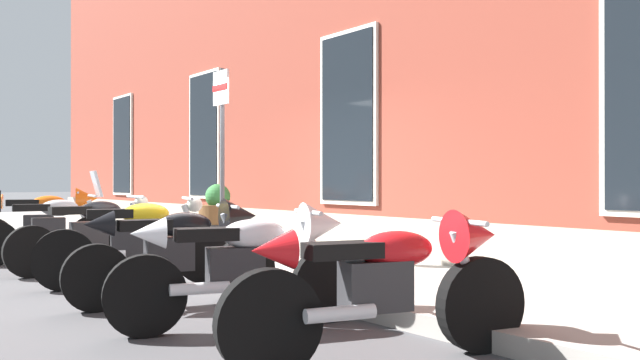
{
  "coord_description": "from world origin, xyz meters",
  "views": [
    {
      "loc": [
        6.88,
        -3.56,
        1.17
      ],
      "look_at": [
        1.35,
        0.79,
        1.19
      ],
      "focal_mm": 35.4,
      "sensor_mm": 36.0,
      "label": 1
    }
  ],
  "objects_px": {
    "motorcycle_yellow_naked": "(138,242)",
    "barrel_planter": "(218,219)",
    "parking_sign": "(222,136)",
    "motorcycle_white_sport": "(252,259)",
    "motorcycle_red_sport": "(394,279)",
    "motorcycle_orange_sport": "(48,218)",
    "motorcycle_silver_touring": "(43,224)",
    "motorcycle_black_naked": "(94,235)",
    "motorcycle_black_sport": "(183,246)"
  },
  "relations": [
    {
      "from": "motorcycle_yellow_naked",
      "to": "barrel_planter",
      "type": "bearing_deg",
      "value": 134.43
    },
    {
      "from": "motorcycle_yellow_naked",
      "to": "barrel_planter",
      "type": "relative_size",
      "value": 2.14
    },
    {
      "from": "parking_sign",
      "to": "barrel_planter",
      "type": "height_order",
      "value": "parking_sign"
    },
    {
      "from": "motorcycle_white_sport",
      "to": "motorcycle_red_sport",
      "type": "xyz_separation_m",
      "value": [
        1.4,
        0.2,
        -0.01
      ]
    },
    {
      "from": "motorcycle_orange_sport",
      "to": "barrel_planter",
      "type": "bearing_deg",
      "value": 50.43
    },
    {
      "from": "motorcycle_silver_touring",
      "to": "motorcycle_black_naked",
      "type": "xyz_separation_m",
      "value": [
        1.44,
        0.25,
        -0.07
      ]
    },
    {
      "from": "motorcycle_silver_touring",
      "to": "motorcycle_black_sport",
      "type": "relative_size",
      "value": 1.03
    },
    {
      "from": "motorcycle_silver_touring",
      "to": "motorcycle_white_sport",
      "type": "distance_m",
      "value": 5.31
    },
    {
      "from": "motorcycle_silver_touring",
      "to": "motorcycle_white_sport",
      "type": "relative_size",
      "value": 1.02
    },
    {
      "from": "motorcycle_orange_sport",
      "to": "barrel_planter",
      "type": "relative_size",
      "value": 2.03
    },
    {
      "from": "motorcycle_yellow_naked",
      "to": "parking_sign",
      "type": "height_order",
      "value": "parking_sign"
    },
    {
      "from": "motorcycle_yellow_naked",
      "to": "motorcycle_white_sport",
      "type": "bearing_deg",
      "value": -1.58
    },
    {
      "from": "motorcycle_yellow_naked",
      "to": "parking_sign",
      "type": "bearing_deg",
      "value": 107.11
    },
    {
      "from": "motorcycle_black_sport",
      "to": "motorcycle_white_sport",
      "type": "bearing_deg",
      "value": -0.58
    },
    {
      "from": "motorcycle_silver_touring",
      "to": "parking_sign",
      "type": "bearing_deg",
      "value": 32.63
    },
    {
      "from": "motorcycle_black_sport",
      "to": "barrel_planter",
      "type": "xyz_separation_m",
      "value": [
        -3.38,
        2.25,
        0.02
      ]
    },
    {
      "from": "motorcycle_black_naked",
      "to": "parking_sign",
      "type": "xyz_separation_m",
      "value": [
        0.99,
        1.3,
        1.27
      ]
    },
    {
      "from": "motorcycle_black_sport",
      "to": "parking_sign",
      "type": "height_order",
      "value": "parking_sign"
    },
    {
      "from": "motorcycle_yellow_naked",
      "to": "barrel_planter",
      "type": "xyz_separation_m",
      "value": [
        -2.15,
        2.19,
        0.08
      ]
    },
    {
      "from": "motorcycle_orange_sport",
      "to": "barrel_planter",
      "type": "height_order",
      "value": "barrel_planter"
    },
    {
      "from": "motorcycle_yellow_naked",
      "to": "motorcycle_white_sport",
      "type": "height_order",
      "value": "same"
    },
    {
      "from": "motorcycle_white_sport",
      "to": "motorcycle_red_sport",
      "type": "distance_m",
      "value": 1.41
    },
    {
      "from": "motorcycle_orange_sport",
      "to": "motorcycle_black_sport",
      "type": "xyz_separation_m",
      "value": [
        5.13,
        -0.13,
        -0.03
      ]
    },
    {
      "from": "motorcycle_white_sport",
      "to": "motorcycle_black_naked",
      "type": "bearing_deg",
      "value": 179.33
    },
    {
      "from": "motorcycle_orange_sport",
      "to": "motorcycle_black_naked",
      "type": "distance_m",
      "value": 2.53
    },
    {
      "from": "motorcycle_orange_sport",
      "to": "motorcycle_white_sport",
      "type": "xyz_separation_m",
      "value": [
        6.39,
        -0.14,
        -0.04
      ]
    },
    {
      "from": "motorcycle_black_sport",
      "to": "motorcycle_red_sport",
      "type": "height_order",
      "value": "motorcycle_black_sport"
    },
    {
      "from": "motorcycle_white_sport",
      "to": "barrel_planter",
      "type": "relative_size",
      "value": 2.09
    },
    {
      "from": "motorcycle_black_naked",
      "to": "parking_sign",
      "type": "relative_size",
      "value": 0.85
    },
    {
      "from": "motorcycle_orange_sport",
      "to": "motorcycle_black_naked",
      "type": "xyz_separation_m",
      "value": [
        2.52,
        -0.1,
        -0.1
      ]
    },
    {
      "from": "motorcycle_red_sport",
      "to": "barrel_planter",
      "type": "xyz_separation_m",
      "value": [
        -6.04,
        2.06,
        0.03
      ]
    },
    {
      "from": "motorcycle_silver_touring",
      "to": "motorcycle_yellow_naked",
      "type": "relative_size",
      "value": 0.99
    },
    {
      "from": "motorcycle_white_sport",
      "to": "motorcycle_black_sport",
      "type": "bearing_deg",
      "value": 179.42
    },
    {
      "from": "motorcycle_black_sport",
      "to": "motorcycle_white_sport",
      "type": "xyz_separation_m",
      "value": [
        1.26,
        -0.01,
        -0.0
      ]
    },
    {
      "from": "motorcycle_yellow_naked",
      "to": "motorcycle_red_sport",
      "type": "relative_size",
      "value": 0.99
    },
    {
      "from": "motorcycle_orange_sport",
      "to": "motorcycle_white_sport",
      "type": "distance_m",
      "value": 6.39
    },
    {
      "from": "motorcycle_orange_sport",
      "to": "parking_sign",
      "type": "height_order",
      "value": "parking_sign"
    },
    {
      "from": "motorcycle_orange_sport",
      "to": "parking_sign",
      "type": "xyz_separation_m",
      "value": [
        3.51,
        1.2,
        1.17
      ]
    },
    {
      "from": "motorcycle_black_sport",
      "to": "motorcycle_red_sport",
      "type": "distance_m",
      "value": 2.66
    },
    {
      "from": "motorcycle_yellow_naked",
      "to": "motorcycle_white_sport",
      "type": "xyz_separation_m",
      "value": [
        2.49,
        -0.07,
        0.06
      ]
    },
    {
      "from": "motorcycle_black_naked",
      "to": "parking_sign",
      "type": "height_order",
      "value": "parking_sign"
    },
    {
      "from": "motorcycle_white_sport",
      "to": "motorcycle_red_sport",
      "type": "relative_size",
      "value": 0.96
    },
    {
      "from": "motorcycle_black_naked",
      "to": "parking_sign",
      "type": "bearing_deg",
      "value": 52.88
    },
    {
      "from": "motorcycle_black_naked",
      "to": "barrel_planter",
      "type": "relative_size",
      "value": 2.16
    },
    {
      "from": "motorcycle_orange_sport",
      "to": "motorcycle_black_naked",
      "type": "relative_size",
      "value": 0.94
    },
    {
      "from": "motorcycle_white_sport",
      "to": "parking_sign",
      "type": "xyz_separation_m",
      "value": [
        -2.88,
        1.35,
        1.21
      ]
    },
    {
      "from": "parking_sign",
      "to": "barrel_planter",
      "type": "distance_m",
      "value": 2.31
    },
    {
      "from": "motorcycle_yellow_naked",
      "to": "parking_sign",
      "type": "relative_size",
      "value": 0.85
    },
    {
      "from": "barrel_planter",
      "to": "motorcycle_black_naked",
      "type": "bearing_deg",
      "value": -70.83
    },
    {
      "from": "motorcycle_orange_sport",
      "to": "barrel_planter",
      "type": "distance_m",
      "value": 2.75
    }
  ]
}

